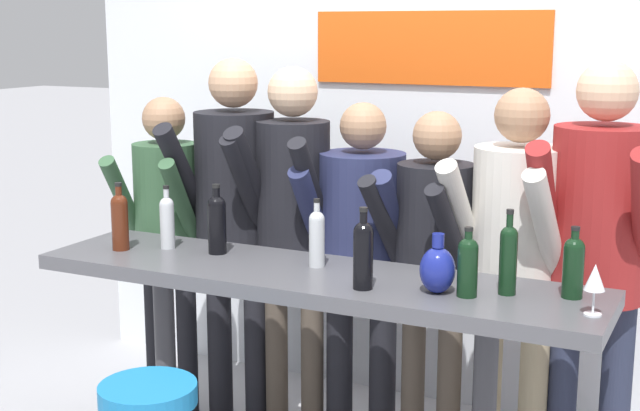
# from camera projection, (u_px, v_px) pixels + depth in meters

# --- Properties ---
(back_wall) EXTENTS (3.90, 0.12, 2.70)m
(back_wall) POSITION_uv_depth(u_px,v_px,m) (421.00, 143.00, 4.56)
(back_wall) COLOR silver
(back_wall) RESTS_ON ground_plane
(tasting_table) EXTENTS (2.30, 0.55, 0.99)m
(tasting_table) POSITION_uv_depth(u_px,v_px,m) (311.00, 311.00, 3.54)
(tasting_table) COLOR #4C4C51
(tasting_table) RESTS_ON ground_plane
(person_far_left) EXTENTS (0.43, 0.54, 1.61)m
(person_far_left) POSITION_uv_depth(u_px,v_px,m) (166.00, 220.00, 4.38)
(person_far_left) COLOR black
(person_far_left) RESTS_ON ground_plane
(person_left) EXTENTS (0.47, 0.58, 1.80)m
(person_left) POSITION_uv_depth(u_px,v_px,m) (234.00, 202.00, 4.27)
(person_left) COLOR black
(person_left) RESTS_ON ground_plane
(person_center_left) EXTENTS (0.43, 0.55, 1.76)m
(person_center_left) POSITION_uv_depth(u_px,v_px,m) (293.00, 210.00, 4.13)
(person_center_left) COLOR #473D33
(person_center_left) RESTS_ON ground_plane
(person_center) EXTENTS (0.48, 0.56, 1.61)m
(person_center) POSITION_uv_depth(u_px,v_px,m) (361.00, 240.00, 4.03)
(person_center) COLOR black
(person_center) RESTS_ON ground_plane
(person_center_right) EXTENTS (0.46, 0.55, 1.59)m
(person_center_right) POSITION_uv_depth(u_px,v_px,m) (433.00, 252.00, 3.82)
(person_center_right) COLOR #473D33
(person_center_right) RESTS_ON ground_plane
(person_right) EXTENTS (0.49, 0.59, 1.70)m
(person_right) POSITION_uv_depth(u_px,v_px,m) (515.00, 247.00, 3.65)
(person_right) COLOR gray
(person_right) RESTS_ON ground_plane
(person_far_right) EXTENTS (0.46, 0.57, 1.81)m
(person_far_right) POSITION_uv_depth(u_px,v_px,m) (598.00, 236.00, 3.52)
(person_far_right) COLOR #23283D
(person_far_right) RESTS_ON ground_plane
(wine_bottle_0) EXTENTS (0.08, 0.08, 0.30)m
(wine_bottle_0) POSITION_uv_depth(u_px,v_px,m) (217.00, 221.00, 3.76)
(wine_bottle_0) COLOR black
(wine_bottle_0) RESTS_ON tasting_table
(wine_bottle_1) EXTENTS (0.07, 0.07, 0.29)m
(wine_bottle_1) POSITION_uv_depth(u_px,v_px,m) (120.00, 219.00, 3.82)
(wine_bottle_1) COLOR #4C1E0F
(wine_bottle_1) RESTS_ON tasting_table
(wine_bottle_2) EXTENTS (0.07, 0.07, 0.25)m
(wine_bottle_2) POSITION_uv_depth(u_px,v_px,m) (468.00, 264.00, 3.16)
(wine_bottle_2) COLOR black
(wine_bottle_2) RESTS_ON tasting_table
(wine_bottle_3) EXTENTS (0.06, 0.06, 0.31)m
(wine_bottle_3) POSITION_uv_depth(u_px,v_px,m) (508.00, 256.00, 3.18)
(wine_bottle_3) COLOR black
(wine_bottle_3) RESTS_ON tasting_table
(wine_bottle_4) EXTENTS (0.07, 0.07, 0.26)m
(wine_bottle_4) POSITION_uv_depth(u_px,v_px,m) (574.00, 264.00, 3.14)
(wine_bottle_4) COLOR black
(wine_bottle_4) RESTS_ON tasting_table
(wine_bottle_5) EXTENTS (0.06, 0.06, 0.28)m
(wine_bottle_5) POSITION_uv_depth(u_px,v_px,m) (167.00, 220.00, 3.85)
(wine_bottle_5) COLOR #B7BCC1
(wine_bottle_5) RESTS_ON tasting_table
(wine_bottle_6) EXTENTS (0.07, 0.07, 0.31)m
(wine_bottle_6) POSITION_uv_depth(u_px,v_px,m) (363.00, 252.00, 3.25)
(wine_bottle_6) COLOR black
(wine_bottle_6) RESTS_ON tasting_table
(wine_bottle_7) EXTENTS (0.06, 0.06, 0.28)m
(wine_bottle_7) POSITION_uv_depth(u_px,v_px,m) (317.00, 236.00, 3.55)
(wine_bottle_7) COLOR #B7BCC1
(wine_bottle_7) RESTS_ON tasting_table
(wine_glass_0) EXTENTS (0.07, 0.07, 0.18)m
(wine_glass_0) POSITION_uv_depth(u_px,v_px,m) (595.00, 279.00, 2.95)
(wine_glass_0) COLOR silver
(wine_glass_0) RESTS_ON tasting_table
(decorative_vase) EXTENTS (0.13, 0.13, 0.22)m
(decorative_vase) POSITION_uv_depth(u_px,v_px,m) (437.00, 269.00, 3.21)
(decorative_vase) COLOR navy
(decorative_vase) RESTS_ON tasting_table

